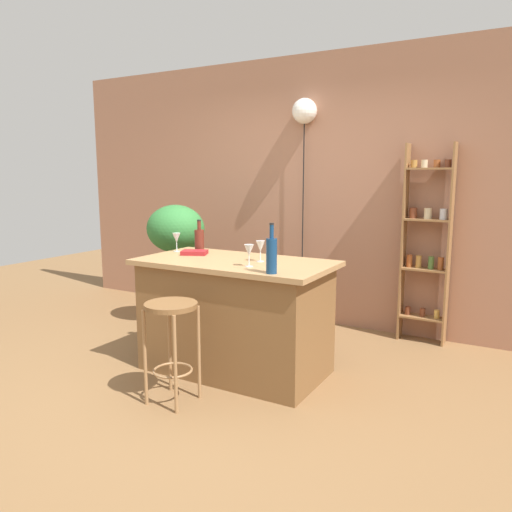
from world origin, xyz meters
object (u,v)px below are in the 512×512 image
at_px(spice_shelf, 426,242).
at_px(cookbook, 194,252).
at_px(wine_glass_right, 260,247).
at_px(pendant_globe_light, 304,113).
at_px(bar_stool, 172,328).
at_px(plant_stool, 178,305).
at_px(wine_glass_center, 249,251).
at_px(bottle_soda_blue, 199,240).
at_px(bottle_sauce_amber, 272,254).
at_px(potted_plant, 176,232).
at_px(wine_glass_left, 176,238).

distance_m(spice_shelf, cookbook, 2.15).
xyz_separation_m(wine_glass_right, pendant_globe_light, (-0.31, 1.49, 1.17)).
distance_m(bar_stool, plant_stool, 1.82).
bearing_deg(wine_glass_center, cookbook, 160.05).
height_order(plant_stool, pendant_globe_light, pendant_globe_light).
height_order(plant_stool, bottle_soda_blue, bottle_soda_blue).
bearing_deg(bottle_sauce_amber, pendant_globe_light, 108.06).
relative_size(spice_shelf, wine_glass_center, 11.38).
relative_size(spice_shelf, potted_plant, 2.26).
relative_size(plant_stool, cookbook, 2.15).
height_order(bar_stool, cookbook, cookbook).
xyz_separation_m(bar_stool, spice_shelf, (1.25, 2.19, 0.42)).
bearing_deg(wine_glass_left, bottle_soda_blue, 21.90).
bearing_deg(wine_glass_center, pendant_globe_light, 101.33).
bearing_deg(bottle_soda_blue, bar_stool, -65.57).
distance_m(bottle_sauce_amber, wine_glass_right, 0.47).
xyz_separation_m(wine_glass_center, cookbook, (-0.68, 0.25, -0.10)).
relative_size(bottle_sauce_amber, cookbook, 1.65).
relative_size(wine_glass_left, wine_glass_center, 1.00).
height_order(potted_plant, pendant_globe_light, pendant_globe_light).
relative_size(bar_stool, wine_glass_right, 4.35).
xyz_separation_m(potted_plant, cookbook, (0.72, -0.66, -0.07)).
xyz_separation_m(bar_stool, bottle_soda_blue, (-0.41, 0.90, 0.48)).
bearing_deg(wine_glass_right, spice_shelf, 56.29).
relative_size(bar_stool, pendant_globe_light, 0.30).
relative_size(bottle_sauce_amber, wine_glass_right, 2.12).
height_order(plant_stool, wine_glass_right, wine_glass_right).
relative_size(spice_shelf, cookbook, 8.89).
bearing_deg(spice_shelf, plant_stool, -161.81).
relative_size(spice_shelf, wine_glass_right, 11.38).
distance_m(bar_stool, wine_glass_left, 1.13).
relative_size(bar_stool, bottle_sauce_amber, 2.06).
bearing_deg(pendant_globe_light, potted_plant, -142.49).
relative_size(potted_plant, wine_glass_right, 5.03).
bearing_deg(wine_glass_right, cookbook, 178.02).
bearing_deg(wine_glass_left, plant_stool, 129.27).
bearing_deg(pendant_globe_light, wine_glass_left, -112.16).
height_order(potted_plant, wine_glass_right, potted_plant).
xyz_separation_m(bar_stool, bottle_sauce_amber, (0.58, 0.38, 0.51)).
relative_size(wine_glass_left, pendant_globe_light, 0.07).
bearing_deg(pendant_globe_light, bottle_soda_blue, -106.05).
distance_m(bar_stool, wine_glass_center, 0.78).
distance_m(spice_shelf, wine_glass_center, 1.92).
distance_m(potted_plant, pendant_globe_light, 1.80).
relative_size(bottle_soda_blue, wine_glass_left, 1.73).
relative_size(wine_glass_center, cookbook, 0.78).
bearing_deg(potted_plant, cookbook, -42.15).
bearing_deg(bottle_sauce_amber, wine_glass_left, 159.11).
height_order(bar_stool, spice_shelf, spice_shelf).
xyz_separation_m(spice_shelf, pendant_globe_light, (-1.28, 0.04, 1.24)).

